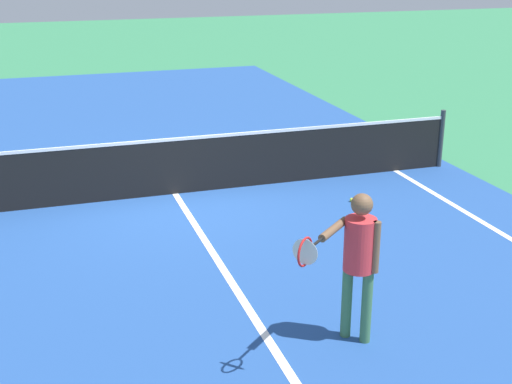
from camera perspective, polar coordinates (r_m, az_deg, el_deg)
name	(u,v)px	position (r m, az deg, el deg)	size (l,w,h in m)	color
ground_plane	(175,194)	(11.62, -6.66, -0.15)	(60.00, 60.00, 0.00)	#337F51
court_surface_inbounds	(175,194)	(11.62, -6.66, -0.14)	(10.62, 24.40, 0.00)	#234C93
line_center_service	(227,275)	(8.74, -2.39, -6.84)	(0.10, 6.40, 0.01)	white
net	(174,166)	(11.46, -6.76, 2.17)	(10.12, 0.09, 1.07)	#33383D
player_near	(358,252)	(7.02, 8.37, -4.92)	(1.05, 0.73, 1.61)	#3F7247
tennis_ball_near_net	(352,200)	(11.27, 7.87, -0.64)	(0.07, 0.07, 0.07)	#CCE033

